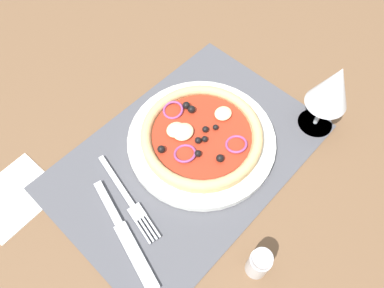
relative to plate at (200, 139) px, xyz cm
name	(u,v)px	position (x,y,z in cm)	size (l,w,h in cm)	color
ground_plane	(188,159)	(3.53, 0.28, -2.34)	(190.00, 140.00, 2.40)	brown
placemat	(188,156)	(3.53, 0.28, -0.94)	(47.06, 31.65, 0.40)	#4C4C51
plate	(200,139)	(0.00, 0.00, 0.00)	(26.31, 26.31, 1.48)	silver
pizza	(200,134)	(0.03, -0.05, 1.84)	(21.34, 21.34, 2.68)	tan
fork	(130,201)	(16.43, -0.63, -0.52)	(5.13, 17.93, 0.44)	silver
knife	(124,234)	(20.63, 2.89, -0.49)	(6.78, 19.74, 0.62)	silver
wine_glass	(333,88)	(-17.81, 12.79, 9.17)	(7.20, 7.20, 14.90)	silver
napkin	(14,196)	(28.92, -15.48, -0.96)	(12.25, 11.02, 0.36)	silver
pepper_shaker	(259,263)	(10.57, 20.95, 2.11)	(3.20, 3.20, 6.70)	silver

